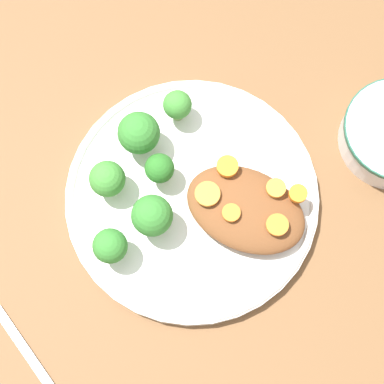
% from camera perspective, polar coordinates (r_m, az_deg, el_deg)
% --- Properties ---
extents(ground_plane, '(4.00, 4.00, 0.00)m').
position_cam_1_polar(ground_plane, '(0.74, -0.00, -0.72)').
color(ground_plane, brown).
extents(plate, '(0.29, 0.29, 0.02)m').
position_cam_1_polar(plate, '(0.73, -0.00, -0.46)').
color(plate, silver).
rests_on(plate, ground_plane).
extents(stew_mound, '(0.14, 0.09, 0.03)m').
position_cam_1_polar(stew_mound, '(0.71, 4.79, -1.55)').
color(stew_mound, brown).
rests_on(stew_mound, plate).
extents(broccoli_floret_0, '(0.03, 0.03, 0.05)m').
position_cam_1_polar(broccoli_floret_0, '(0.73, -1.30, 7.71)').
color(broccoli_floret_0, '#759E51').
rests_on(broccoli_floret_0, plate).
extents(broccoli_floret_1, '(0.03, 0.03, 0.05)m').
position_cam_1_polar(broccoli_floret_1, '(0.70, -2.90, 2.07)').
color(broccoli_floret_1, '#7FA85B').
rests_on(broccoli_floret_1, plate).
extents(broccoli_floret_2, '(0.04, 0.04, 0.05)m').
position_cam_1_polar(broccoli_floret_2, '(0.70, -7.53, 1.13)').
color(broccoli_floret_2, '#759E51').
rests_on(broccoli_floret_2, plate).
extents(broccoli_floret_3, '(0.05, 0.05, 0.06)m').
position_cam_1_polar(broccoli_floret_3, '(0.71, -4.75, 5.23)').
color(broccoli_floret_3, '#7FA85B').
rests_on(broccoli_floret_3, plate).
extents(broccoli_floret_4, '(0.05, 0.05, 0.06)m').
position_cam_1_polar(broccoli_floret_4, '(0.68, -3.57, -2.12)').
color(broccoli_floret_4, '#759E51').
rests_on(broccoli_floret_4, plate).
extents(broccoli_floret_5, '(0.04, 0.04, 0.05)m').
position_cam_1_polar(broccoli_floret_5, '(0.68, -7.28, -4.81)').
color(broccoli_floret_5, '#759E51').
rests_on(broccoli_floret_5, plate).
extents(carrot_slice_0, '(0.02, 0.02, 0.01)m').
position_cam_1_polar(carrot_slice_0, '(0.70, 9.40, -0.14)').
color(carrot_slice_0, orange).
rests_on(carrot_slice_0, stew_mound).
extents(carrot_slice_1, '(0.02, 0.02, 0.00)m').
position_cam_1_polar(carrot_slice_1, '(0.69, 7.59, -2.91)').
color(carrot_slice_1, orange).
rests_on(carrot_slice_1, stew_mound).
extents(carrot_slice_2, '(0.02, 0.02, 0.01)m').
position_cam_1_polar(carrot_slice_2, '(0.70, 3.17, 2.29)').
color(carrot_slice_2, orange).
rests_on(carrot_slice_2, stew_mound).
extents(carrot_slice_3, '(0.03, 0.03, 0.00)m').
position_cam_1_polar(carrot_slice_3, '(0.69, 1.54, 0.15)').
color(carrot_slice_3, orange).
rests_on(carrot_slice_3, stew_mound).
extents(carrot_slice_4, '(0.02, 0.02, 0.01)m').
position_cam_1_polar(carrot_slice_4, '(0.68, 3.50, -1.86)').
color(carrot_slice_4, orange).
rests_on(carrot_slice_4, stew_mound).
extents(carrot_slice_5, '(0.02, 0.02, 0.01)m').
position_cam_1_polar(carrot_slice_5, '(0.70, 7.47, 0.35)').
color(carrot_slice_5, orange).
rests_on(carrot_slice_5, stew_mound).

